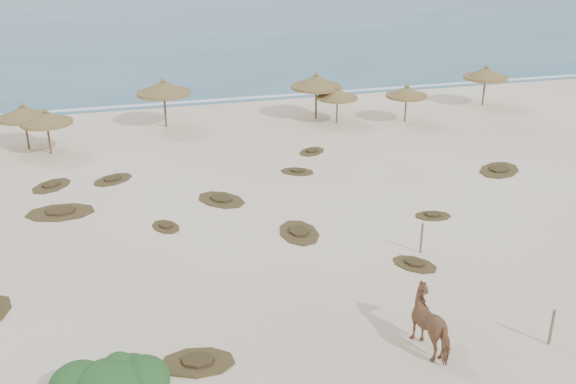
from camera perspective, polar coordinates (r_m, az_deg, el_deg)
name	(u,v)px	position (r m, az deg, el deg)	size (l,w,h in m)	color
ground	(263,277)	(23.31, -2.28, -7.58)	(160.00, 160.00, 0.00)	white
ocean	(134,19)	(95.48, -13.57, 14.75)	(200.00, 100.00, 0.01)	#2C6386
foam_line	(176,103)	(47.35, -9.96, 7.79)	(70.00, 0.60, 0.01)	white
palapa_1	(46,118)	(37.67, -20.71, 6.14)	(3.63, 3.63, 2.62)	brown
palapa_2	(24,113)	(39.01, -22.45, 6.50)	(3.71, 3.71, 2.70)	brown
palapa_3	(164,88)	(41.02, -11.01, 9.03)	(3.41, 3.41, 3.18)	brown
palapa_4	(316,82)	(42.15, 2.54, 9.72)	(4.39, 4.39, 3.14)	brown
palapa_5	(337,94)	(41.34, 4.42, 8.66)	(3.39, 3.39, 2.44)	brown
palapa_6	(407,92)	(42.18, 10.51, 8.71)	(2.84, 2.84, 2.52)	brown
palapa_7	(486,74)	(47.60, 17.19, 10.02)	(3.56, 3.56, 2.92)	brown
horse	(434,323)	(19.72, 12.81, -11.26)	(0.96, 2.12, 1.79)	#906141
fence_post_near	(552,327)	(21.10, 22.39, -11.05)	(0.09, 0.09, 1.21)	#706554
fence_post_far	(421,238)	(25.23, 11.78, -4.02)	(0.09, 0.09, 1.24)	#706554
scrub_1	(61,212)	(30.04, -19.57, -1.69)	(3.15, 2.20, 0.16)	brown
scrub_2	(166,226)	(27.45, -10.80, -3.02)	(1.51, 1.80, 0.16)	brown
scrub_3	(221,199)	(29.78, -5.96, -0.66)	(2.83, 3.02, 0.16)	brown
scrub_4	(433,215)	(28.68, 12.75, -2.05)	(1.77, 1.34, 0.16)	brown
scrub_5	(499,170)	(35.05, 18.26, 1.89)	(3.33, 3.14, 0.16)	brown
scrub_6	(51,186)	(33.29, -20.29, 0.54)	(2.52, 2.63, 0.16)	brown
scrub_7	(297,171)	(33.08, 0.84, 1.86)	(2.09, 1.89, 0.16)	brown
scrub_9	(299,232)	(26.46, 0.98, -3.60)	(1.62, 2.47, 0.16)	brown
scrub_10	(312,151)	(36.14, 2.14, 3.64)	(2.15, 2.06, 0.16)	brown
scrub_11	(198,362)	(19.32, -8.02, -14.72)	(2.43, 1.83, 0.16)	brown
scrub_12	(415,264)	(24.52, 11.20, -6.29)	(1.96, 2.10, 0.16)	brown
scrub_13	(113,179)	(33.18, -15.30, 1.10)	(2.54, 2.39, 0.16)	brown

